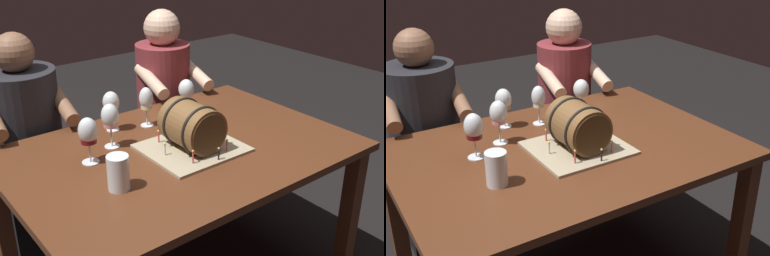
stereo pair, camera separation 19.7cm
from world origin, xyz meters
The scene contains 10 objects.
dining_table centered at (0.00, 0.00, 0.66)m, with size 1.47×1.02×0.75m.
barrel_cake centered at (0.03, -0.04, 0.85)m, with size 0.40×0.36×0.22m.
wine_glass_amber centered at (-0.14, 0.35, 0.89)m, with size 0.08×0.08×0.19m.
wine_glass_white centered at (0.02, 0.29, 0.88)m, with size 0.07×0.07×0.19m.
wine_glass_rose centered at (-0.23, 0.19, 0.89)m, with size 0.08×0.08×0.20m.
wine_glass_empty centered at (0.27, 0.30, 0.88)m, with size 0.08×0.08×0.18m.
wine_glass_red centered at (-0.37, 0.12, 0.89)m, with size 0.08×0.08×0.20m.
beer_pint centered at (-0.38, -0.14, 0.81)m, with size 0.08×0.08×0.13m.
person_seated_left centered at (-0.42, 0.73, 0.56)m, with size 0.42×0.50×1.19m.
person_seated_right centered at (0.42, 0.73, 0.55)m, with size 0.39×0.49×1.21m.
Camera 2 is at (-0.95, -1.62, 1.67)m, focal length 44.78 mm.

